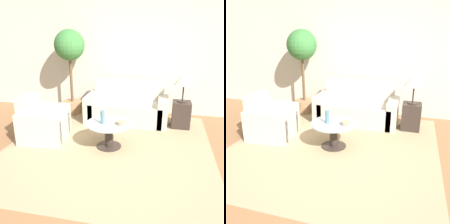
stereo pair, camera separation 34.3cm
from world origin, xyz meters
TOP-DOWN VIEW (x-y plane):
  - ground_plane at (0.00, 0.00)m, footprint 14.00×14.00m
  - wall_back at (0.00, 2.63)m, footprint 10.00×0.06m
  - rug at (-0.14, 0.62)m, footprint 3.45×3.56m
  - sofa_main at (-0.04, 1.97)m, footprint 1.73×0.82m
  - armchair at (-1.43, 0.71)m, footprint 0.83×0.88m
  - coffee_table at (-0.14, 0.62)m, footprint 0.78×0.78m
  - side_table at (1.09, 1.81)m, footprint 0.36×0.36m
  - table_lamp at (1.09, 1.81)m, footprint 0.38×0.38m
  - potted_plant at (-1.39, 2.16)m, footprint 0.67×0.67m
  - vase at (-0.24, 0.58)m, footprint 0.07×0.07m
  - bowl at (0.07, 0.60)m, footprint 0.17×0.17m

SIDE VIEW (x-z plane):
  - ground_plane at x=0.00m, z-range 0.00..0.00m
  - rug at x=-0.14m, z-range 0.00..0.01m
  - side_table at x=1.09m, z-range 0.00..0.54m
  - armchair at x=-1.43m, z-range -0.13..0.68m
  - sofa_main at x=-0.04m, z-range -0.14..0.70m
  - coffee_table at x=-0.14m, z-range 0.06..0.50m
  - bowl at x=0.07m, z-range 0.44..0.50m
  - vase at x=-0.24m, z-range 0.44..0.66m
  - table_lamp at x=1.09m, z-range 0.70..1.31m
  - wall_back at x=0.00m, z-range 0.00..2.60m
  - potted_plant at x=-1.39m, z-range 0.40..2.31m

